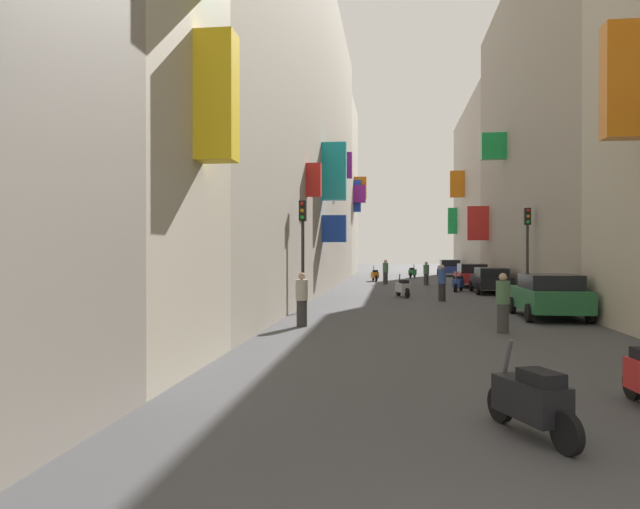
{
  "coord_description": "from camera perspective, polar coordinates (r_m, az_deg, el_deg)",
  "views": [
    {
      "loc": [
        -1.34,
        -2.26,
        2.28
      ],
      "look_at": [
        -5.75,
        33.39,
        2.05
      ],
      "focal_mm": 32.9,
      "sensor_mm": 36.0,
      "label": 1
    }
  ],
  "objects": [
    {
      "name": "pedestrian_near_left",
      "position": [
        27.02,
        11.78,
        -2.74
      ],
      "size": [
        0.44,
        0.44,
        1.65
      ],
      "color": "#2A2A2A",
      "rests_on": "ground"
    },
    {
      "name": "parked_car_blue",
      "position": [
        54.21,
        12.49,
        -1.24
      ],
      "size": [
        2.02,
        3.91,
        1.47
      ],
      "color": "navy",
      "rests_on": "ground"
    },
    {
      "name": "pedestrian_mid_street",
      "position": [
        17.03,
        17.37,
        -4.54
      ],
      "size": [
        0.38,
        0.38,
        1.66
      ],
      "color": "#3A3A3A",
      "rests_on": "ground"
    },
    {
      "name": "building_left_mid_b",
      "position": [
        34.54,
        -4.32,
        12.4
      ],
      "size": [
        7.28,
        40.23,
        18.97
      ],
      "color": "#9E9384",
      "rests_on": "ground"
    },
    {
      "name": "parked_car_green",
      "position": [
        21.23,
        21.38,
        -3.69
      ],
      "size": [
        2.03,
        4.03,
        1.49
      ],
      "color": "#236638",
      "rests_on": "ground"
    },
    {
      "name": "ground_plane",
      "position": [
        32.37,
        9.42,
        -3.67
      ],
      "size": [
        140.0,
        140.0,
        0.0
      ],
      "primitive_type": "plane",
      "color": "#424244"
    },
    {
      "name": "pedestrian_far_away",
      "position": [
        39.43,
        10.3,
        -1.83
      ],
      "size": [
        0.52,
        0.52,
        1.56
      ],
      "color": "#343434",
      "rests_on": "ground"
    },
    {
      "name": "building_left_mid_c",
      "position": [
        58.43,
        0.48,
        6.3
      ],
      "size": [
        7.19,
        9.02,
        16.64
      ],
      "color": "#B2A899",
      "rests_on": "ground"
    },
    {
      "name": "parked_car_black",
      "position": [
        32.67,
        16.28,
        -2.36
      ],
      "size": [
        1.85,
        4.17,
        1.37
      ],
      "color": "black",
      "rests_on": "ground"
    },
    {
      "name": "traffic_light_near_corner",
      "position": [
        21.52,
        -1.69,
        1.8
      ],
      "size": [
        0.26,
        0.34,
        4.12
      ],
      "color": "#2D2D2D",
      "rests_on": "ground"
    },
    {
      "name": "building_right_mid_a",
      "position": [
        33.99,
        23.3,
        10.97
      ],
      "size": [
        7.38,
        22.78,
        17.1
      ],
      "color": "#9E9384",
      "rests_on": "ground"
    },
    {
      "name": "scooter_blue",
      "position": [
        33.82,
        13.32,
        -2.72
      ],
      "size": [
        0.77,
        1.72,
        1.13
      ],
      "color": "#2D4CAD",
      "rests_on": "ground"
    },
    {
      "name": "traffic_light_far_corner",
      "position": [
        27.56,
        19.53,
        1.54
      ],
      "size": [
        0.26,
        0.34,
        4.18
      ],
      "color": "#2D2D2D",
      "rests_on": "ground"
    },
    {
      "name": "parked_car_red",
      "position": [
        38.2,
        14.53,
        -1.92
      ],
      "size": [
        1.96,
        4.26,
        1.45
      ],
      "color": "#B21E1E",
      "rests_on": "ground"
    },
    {
      "name": "building_right_mid_b",
      "position": [
        53.92,
        17.07,
        5.8
      ],
      "size": [
        7.24,
        18.8,
        14.81
      ],
      "color": "#B2A899",
      "rests_on": "ground"
    },
    {
      "name": "scooter_black",
      "position": [
        7.79,
        19.88,
        -13.13
      ],
      "size": [
        0.81,
        1.69,
        1.13
      ],
      "color": "black",
      "rests_on": "ground"
    },
    {
      "name": "scooter_orange",
      "position": [
        43.95,
        5.35,
        -2.0
      ],
      "size": [
        0.65,
        1.79,
        1.13
      ],
      "color": "orange",
      "rests_on": "ground"
    },
    {
      "name": "pedestrian_crossing",
      "position": [
        17.64,
        -1.78,
        -4.42
      ],
      "size": [
        0.42,
        0.42,
        1.62
      ],
      "color": "#353535",
      "rests_on": "ground"
    },
    {
      "name": "scooter_green",
      "position": [
        50.0,
        8.99,
        -1.72
      ],
      "size": [
        0.73,
        1.96,
        1.13
      ],
      "color": "#287F3D",
      "rests_on": "ground"
    },
    {
      "name": "pedestrian_near_right",
      "position": [
        40.19,
        6.38,
        -1.69
      ],
      "size": [
        0.42,
        0.42,
        1.68
      ],
      "color": "#353535",
      "rests_on": "ground"
    },
    {
      "name": "scooter_silver",
      "position": [
        29.09,
        8.06,
        -3.22
      ],
      "size": [
        0.75,
        1.77,
        1.13
      ],
      "color": "#ADADB2",
      "rests_on": "ground"
    }
  ]
}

